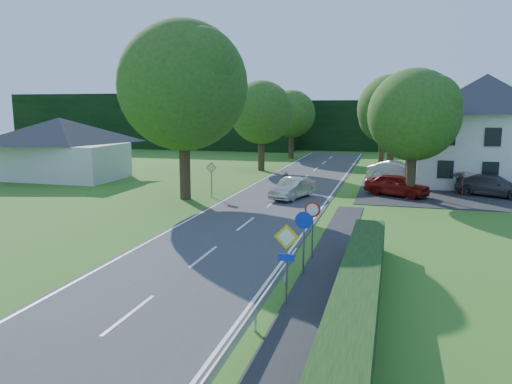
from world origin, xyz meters
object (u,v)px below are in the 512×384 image
(parked_car_silver_a, at_px, (396,170))
(streetlight, at_px, (406,131))
(moving_car, at_px, (293,188))
(parked_car_red, at_px, (397,185))
(parked_car_grey, at_px, (493,186))
(parked_car_silver_b, at_px, (508,180))
(motorcycle, at_px, (286,176))
(parasol, at_px, (463,183))

(parked_car_silver_a, bearing_deg, streetlight, -167.09)
(parked_car_silver_a, bearing_deg, moving_car, 157.91)
(streetlight, height_order, parked_car_red, streetlight)
(moving_car, height_order, parked_car_grey, parked_car_grey)
(parked_car_silver_a, xyz_separation_m, parked_car_silver_b, (8.07, -3.00, -0.06))
(parked_car_silver_a, height_order, parked_car_silver_b, parked_car_silver_a)
(streetlight, relative_size, motorcycle, 4.78)
(parked_car_silver_a, relative_size, parasol, 2.37)
(motorcycle, distance_m, parked_car_grey, 15.51)
(moving_car, xyz_separation_m, parked_car_silver_b, (14.73, 8.08, -0.00))
(parked_car_silver_b, bearing_deg, parked_car_grey, 140.00)
(streetlight, bearing_deg, moving_car, -150.30)
(moving_car, distance_m, parasol, 11.89)
(streetlight, relative_size, parasol, 4.13)
(parked_car_grey, relative_size, parasol, 2.55)
(streetlight, relative_size, parked_car_grey, 1.62)
(parked_car_red, bearing_deg, motorcycle, 87.06)
(moving_car, height_order, parked_car_silver_a, parked_car_silver_a)
(moving_car, distance_m, parked_car_silver_b, 16.80)
(streetlight, bearing_deg, parked_car_silver_a, 93.99)
(moving_car, xyz_separation_m, parasol, (11.12, 4.21, 0.18))
(parked_car_grey, height_order, parked_car_silver_b, parked_car_grey)
(motorcycle, height_order, parked_car_red, parked_car_red)
(streetlight, xyz_separation_m, parked_car_red, (-0.43, -1.22, -3.67))
(parked_car_silver_a, distance_m, parked_car_grey, 9.17)
(parked_car_red, height_order, parked_car_silver_a, parked_car_silver_a)
(moving_car, relative_size, parasol, 2.17)
(motorcycle, xyz_separation_m, parked_car_silver_a, (8.77, 3.49, 0.32))
(moving_car, bearing_deg, motorcycle, 122.05)
(moving_car, height_order, motorcycle, moving_car)
(parasol, bearing_deg, moving_car, -159.28)
(moving_car, relative_size, parked_car_grey, 0.85)
(streetlight, xyz_separation_m, parasol, (3.97, 0.13, -3.55))
(parked_car_silver_b, bearing_deg, streetlight, 102.64)
(parasol, bearing_deg, motorcycle, 165.64)
(streetlight, xyz_separation_m, moving_car, (-7.15, -4.08, -3.73))
(parked_car_silver_a, height_order, parasol, parasol)
(parked_car_silver_a, relative_size, parked_car_grey, 0.93)
(motorcycle, xyz_separation_m, parasol, (13.23, -3.39, 0.43))
(streetlight, distance_m, moving_car, 9.04)
(parked_car_red, distance_m, parked_car_grey, 6.59)
(moving_car, xyz_separation_m, parked_car_grey, (13.09, 4.55, 0.02))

